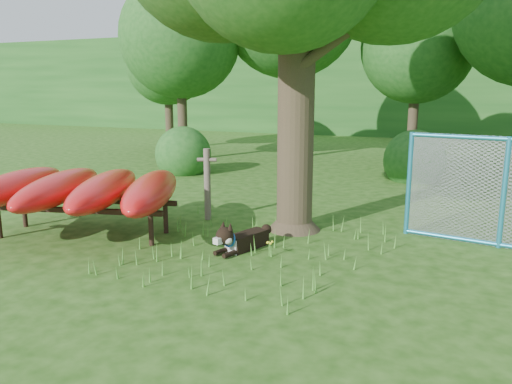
% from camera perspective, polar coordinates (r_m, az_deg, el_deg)
% --- Properties ---
extents(ground, '(80.00, 80.00, 0.00)m').
position_cam_1_polar(ground, '(7.63, -4.95, -8.97)').
color(ground, '#1C450D').
rests_on(ground, ground).
extents(wooden_post, '(0.41, 0.20, 1.49)m').
position_cam_1_polar(wooden_post, '(10.35, -5.59, 1.10)').
color(wooden_post, brown).
rests_on(wooden_post, ground).
extents(kayak_rack, '(4.53, 4.06, 1.16)m').
position_cam_1_polar(kayak_rack, '(9.68, -19.32, 0.34)').
color(kayak_rack, black).
rests_on(kayak_rack, ground).
extents(husky_dog, '(0.63, 1.24, 0.58)m').
position_cam_1_polar(husky_dog, '(8.43, -1.86, -5.43)').
color(husky_dog, black).
rests_on(husky_dog, ground).
extents(fence_section, '(3.25, 0.63, 3.19)m').
position_cam_1_polar(fence_section, '(9.39, 26.47, -0.12)').
color(fence_section, teal).
rests_on(fence_section, ground).
extents(wildflower_clump, '(0.12, 0.10, 0.26)m').
position_cam_1_polar(wildflower_clump, '(8.18, 1.55, -5.94)').
color(wildflower_clump, '#509831').
rests_on(wildflower_clump, ground).
extents(bg_tree_a, '(4.40, 4.40, 6.70)m').
position_cam_1_polar(bg_tree_a, '(19.13, -8.68, 17.04)').
color(bg_tree_a, '#352A1D').
rests_on(bg_tree_a, ground).
extents(bg_tree_b, '(5.20, 5.20, 8.22)m').
position_cam_1_polar(bg_tree_b, '(19.59, 3.88, 20.33)').
color(bg_tree_b, '#352A1D').
rests_on(bg_tree_b, ground).
extents(bg_tree_c, '(4.00, 4.00, 6.12)m').
position_cam_1_polar(bg_tree_c, '(19.44, 17.96, 15.42)').
color(bg_tree_c, '#352A1D').
rests_on(bg_tree_c, ground).
extents(bg_tree_f, '(3.60, 3.60, 5.55)m').
position_cam_1_polar(bg_tree_f, '(22.94, -10.10, 14.22)').
color(bg_tree_f, '#352A1D').
rests_on(bg_tree_f, ground).
extents(shrub_left, '(1.80, 1.80, 1.80)m').
position_cam_1_polar(shrub_left, '(16.36, -8.26, 2.19)').
color(shrub_left, '#1B521A').
rests_on(shrub_left, ground).
extents(shrub_mid, '(1.80, 1.80, 1.80)m').
position_cam_1_polar(shrub_mid, '(15.59, 17.49, 1.29)').
color(shrub_mid, '#1B521A').
rests_on(shrub_mid, ground).
extents(wooded_hillside, '(80.00, 12.00, 6.00)m').
position_cam_1_polar(wooded_hillside, '(34.46, 17.63, 11.78)').
color(wooded_hillside, '#1B521A').
rests_on(wooded_hillside, ground).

